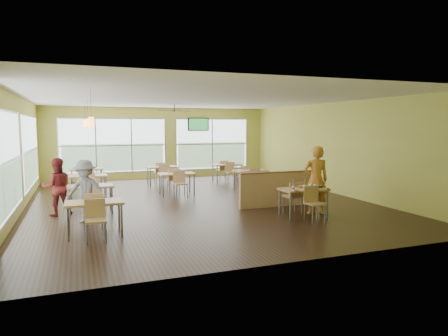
{
  "coord_description": "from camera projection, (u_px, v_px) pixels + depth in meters",
  "views": [
    {
      "loc": [
        -3.5,
        -11.93,
        2.37
      ],
      "look_at": [
        0.49,
        -1.11,
        1.16
      ],
      "focal_mm": 32.0,
      "sensor_mm": 36.0,
      "label": 1
    }
  ],
  "objects": [
    {
      "name": "wrapper_right",
      "position": [
        314.0,
        189.0,
        10.23
      ],
      "size": [
        0.16,
        0.15,
        0.04
      ],
      "primitive_type": "ellipsoid",
      "rotation": [
        0.0,
        0.0,
        0.12
      ],
      "color": "tan",
      "rests_on": "main_table"
    },
    {
      "name": "cup_yellow",
      "position": [
        305.0,
        187.0,
        10.12
      ],
      "size": [
        0.09,
        0.09,
        0.34
      ],
      "color": "white",
      "rests_on": "main_table"
    },
    {
      "name": "cup_red_near",
      "position": [
        310.0,
        186.0,
        10.32
      ],
      "size": [
        0.1,
        0.1,
        0.35
      ],
      "color": "white",
      "rests_on": "main_table"
    },
    {
      "name": "main_table",
      "position": [
        303.0,
        193.0,
        10.4
      ],
      "size": [
        1.22,
        1.52,
        0.87
      ],
      "color": "tan",
      "rests_on": "floor"
    },
    {
      "name": "ketchup_cup",
      "position": [
        328.0,
        188.0,
        10.3
      ],
      "size": [
        0.07,
        0.07,
        0.03
      ],
      "primitive_type": "cylinder",
      "color": "#B11C0A",
      "rests_on": "main_table"
    },
    {
      "name": "dining_tables",
      "position": [
        154.0,
        177.0,
        13.75
      ],
      "size": [
        6.92,
        8.72,
        0.87
      ],
      "color": "tan",
      "rests_on": "floor"
    },
    {
      "name": "cup_red_far",
      "position": [
        315.0,
        187.0,
        10.27
      ],
      "size": [
        0.09,
        0.09,
        0.34
      ],
      "color": "white",
      "rests_on": "main_table"
    },
    {
      "name": "man_plaid",
      "position": [
        316.0,
        180.0,
        10.75
      ],
      "size": [
        0.77,
        0.62,
        1.85
      ],
      "primitive_type": "imported",
      "rotation": [
        0.0,
        0.0,
        2.85
      ],
      "color": "orange",
      "rests_on": "floor"
    },
    {
      "name": "window_bays",
      "position": [
        103.0,
        151.0,
        14.39
      ],
      "size": [
        9.24,
        10.24,
        2.38
      ],
      "color": "white",
      "rests_on": "room"
    },
    {
      "name": "patron_maroon",
      "position": [
        57.0,
        187.0,
        10.54
      ],
      "size": [
        0.81,
        0.67,
        1.54
      ],
      "primitive_type": "imported",
      "rotation": [
        0.0,
        0.0,
        3.26
      ],
      "color": "maroon",
      "rests_on": "floor"
    },
    {
      "name": "pendant_lights",
      "position": [
        87.0,
        123.0,
        11.85
      ],
      "size": [
        0.11,
        7.31,
        0.86
      ],
      "color": "#2D2119",
      "rests_on": "ceiling"
    },
    {
      "name": "wrapper_mid",
      "position": [
        302.0,
        186.0,
        10.61
      ],
      "size": [
        0.23,
        0.21,
        0.06
      ],
      "primitive_type": "ellipsoid",
      "rotation": [
        0.0,
        0.0,
        -0.04
      ],
      "color": "tan",
      "rests_on": "main_table"
    },
    {
      "name": "food_basket",
      "position": [
        319.0,
        186.0,
        10.59
      ],
      "size": [
        0.25,
        0.25,
        0.06
      ],
      "color": "black",
      "rests_on": "main_table"
    },
    {
      "name": "cup_blue",
      "position": [
        293.0,
        188.0,
        10.03
      ],
      "size": [
        0.09,
        0.09,
        0.31
      ],
      "color": "white",
      "rests_on": "main_table"
    },
    {
      "name": "room",
      "position": [
        197.0,
        151.0,
        12.41
      ],
      "size": [
        12.0,
        12.04,
        3.2
      ],
      "color": "black",
      "rests_on": "ground"
    },
    {
      "name": "patron_grey",
      "position": [
        85.0,
        191.0,
        9.82
      ],
      "size": [
        1.14,
        0.9,
        1.55
      ],
      "primitive_type": "imported",
      "rotation": [
        0.0,
        0.0,
        -0.37
      ],
      "color": "slate",
      "rests_on": "floor"
    },
    {
      "name": "wrapper_left",
      "position": [
        296.0,
        190.0,
        9.97
      ],
      "size": [
        0.17,
        0.16,
        0.04
      ],
      "primitive_type": "ellipsoid",
      "rotation": [
        0.0,
        0.0,
        -0.24
      ],
      "color": "tan",
      "rests_on": "main_table"
    },
    {
      "name": "half_wall_divider",
      "position": [
        277.0,
        189.0,
        11.77
      ],
      "size": [
        2.4,
        0.14,
        1.04
      ],
      "color": "tan",
      "rests_on": "floor"
    },
    {
      "name": "tv_backwall",
      "position": [
        198.0,
        124.0,
        18.45
      ],
      "size": [
        1.0,
        0.07,
        0.6
      ],
      "color": "black",
      "rests_on": "wall_back"
    },
    {
      "name": "ceiling_fan",
      "position": [
        174.0,
        111.0,
        15.07
      ],
      "size": [
        1.25,
        1.25,
        0.29
      ],
      "color": "#2D2119",
      "rests_on": "ceiling"
    }
  ]
}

